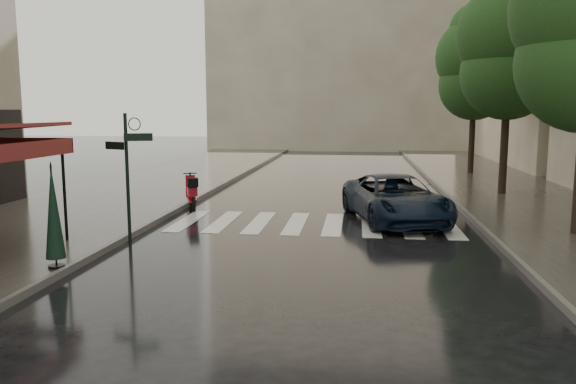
# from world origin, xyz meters

# --- Properties ---
(ground) EXTENTS (120.00, 120.00, 0.00)m
(ground) POSITION_xyz_m (0.00, 0.00, 0.00)
(ground) COLOR black
(ground) RESTS_ON ground
(sidewalk_near) EXTENTS (6.00, 60.00, 0.12)m
(sidewalk_near) POSITION_xyz_m (-4.50, 12.00, 0.06)
(sidewalk_near) COLOR #38332D
(sidewalk_near) RESTS_ON ground
(sidewalk_far) EXTENTS (5.50, 60.00, 0.12)m
(sidewalk_far) POSITION_xyz_m (10.25, 12.00, 0.06)
(sidewalk_far) COLOR #38332D
(sidewalk_far) RESTS_ON ground
(curb_near) EXTENTS (0.12, 60.00, 0.16)m
(curb_near) POSITION_xyz_m (-1.45, 12.00, 0.07)
(curb_near) COLOR #595651
(curb_near) RESTS_ON ground
(curb_far) EXTENTS (0.12, 60.00, 0.16)m
(curb_far) POSITION_xyz_m (7.45, 12.00, 0.07)
(curb_far) COLOR #595651
(curb_far) RESTS_ON ground
(crosswalk) EXTENTS (7.85, 3.20, 0.01)m
(crosswalk) POSITION_xyz_m (2.98, 6.00, 0.01)
(crosswalk) COLOR silver
(crosswalk) RESTS_ON ground
(signpost) EXTENTS (1.17, 0.29, 3.10)m
(signpost) POSITION_xyz_m (-1.19, 3.00, 1.83)
(signpost) COLOR black
(signpost) RESTS_ON ground
(haussmann_far) EXTENTS (8.00, 16.00, 18.50)m
(haussmann_far) POSITION_xyz_m (16.50, 26.00, 9.25)
(haussmann_far) COLOR gray
(haussmann_far) RESTS_ON ground
(backdrop_building) EXTENTS (22.00, 6.00, 20.00)m
(backdrop_building) POSITION_xyz_m (3.00, 38.00, 10.00)
(backdrop_building) COLOR gray
(backdrop_building) RESTS_ON ground
(tree_mid) EXTENTS (3.80, 3.80, 8.34)m
(tree_mid) POSITION_xyz_m (9.50, 12.00, 5.59)
(tree_mid) COLOR black
(tree_mid) RESTS_ON sidewalk_far
(tree_far) EXTENTS (3.80, 3.80, 8.16)m
(tree_far) POSITION_xyz_m (9.70, 19.00, 5.46)
(tree_far) COLOR black
(tree_far) RESTS_ON sidewalk_far
(scooter) EXTENTS (0.83, 1.61, 1.11)m
(scooter) POSITION_xyz_m (-1.17, 7.99, 0.52)
(scooter) COLOR black
(scooter) RESTS_ON ground
(parked_car) EXTENTS (3.32, 5.17, 1.33)m
(parked_car) POSITION_xyz_m (5.24, 6.68, 0.66)
(parked_car) COLOR black
(parked_car) RESTS_ON ground
(parasol_back) EXTENTS (0.38, 0.38, 2.02)m
(parasol_back) POSITION_xyz_m (-1.65, 0.50, 1.21)
(parasol_back) COLOR black
(parasol_back) RESTS_ON sidewalk_near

